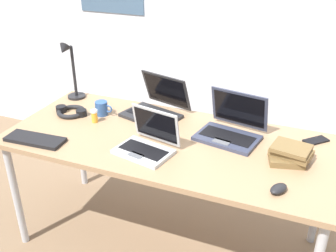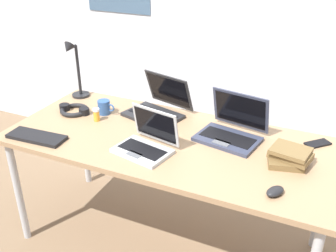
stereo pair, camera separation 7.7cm
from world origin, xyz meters
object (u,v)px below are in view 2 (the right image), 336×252
at_px(computer_mouse, 275,191).
at_px(cell_phone, 318,144).
at_px(laptop_by_keyboard, 158,107).
at_px(external_keyboard, 37,137).
at_px(headphones, 74,110).
at_px(book_stack, 289,156).
at_px(pill_bottle, 96,115).
at_px(laptop_back_right, 231,130).
at_px(coffee_mug, 104,107).
at_px(desk_lamp, 75,70).
at_px(laptop_front_left, 146,143).

distance_m(computer_mouse, cell_phone, 0.55).
relative_size(laptop_by_keyboard, external_keyboard, 1.23).
height_order(cell_phone, headphones, headphones).
bearing_deg(cell_phone, book_stack, -68.82).
relative_size(pill_bottle, book_stack, 0.36).
relative_size(laptop_back_right, pill_bottle, 4.75).
xyz_separation_m(cell_phone, coffee_mug, (-1.25, -0.14, 0.04)).
xyz_separation_m(headphones, book_stack, (1.32, -0.06, 0.03)).
height_order(desk_lamp, coffee_mug, desk_lamp).
bearing_deg(laptop_by_keyboard, laptop_back_right, -11.59).
distance_m(cell_phone, pill_bottle, 1.26).
xyz_separation_m(headphones, pill_bottle, (0.20, -0.04, 0.03)).
bearing_deg(pill_bottle, laptop_front_left, -23.22).
bearing_deg(cell_phone, pill_bottle, -124.12).
bearing_deg(laptop_by_keyboard, headphones, -159.09).
height_order(laptop_front_left, computer_mouse, laptop_front_left).
height_order(external_keyboard, book_stack, book_stack).
bearing_deg(cell_phone, laptop_front_left, -107.30).
relative_size(cell_phone, book_stack, 0.62).
bearing_deg(external_keyboard, laptop_back_right, 21.71).
relative_size(desk_lamp, headphones, 1.87).
height_order(cell_phone, book_stack, book_stack).
bearing_deg(laptop_back_right, computer_mouse, -52.88).
relative_size(desk_lamp, laptop_front_left, 1.24).
relative_size(laptop_front_left, coffee_mug, 2.87).
bearing_deg(laptop_front_left, book_stack, 13.49).
height_order(external_keyboard, coffee_mug, coffee_mug).
distance_m(headphones, pill_bottle, 0.20).
xyz_separation_m(external_keyboard, headphones, (-0.02, 0.37, 0.01)).
bearing_deg(pill_bottle, computer_mouse, -14.72).
xyz_separation_m(computer_mouse, pill_bottle, (-1.11, 0.29, 0.02)).
xyz_separation_m(external_keyboard, pill_bottle, (0.18, 0.32, 0.03)).
distance_m(laptop_back_right, coffee_mug, 0.81).
distance_m(laptop_by_keyboard, book_stack, 0.87).
xyz_separation_m(cell_phone, pill_bottle, (-1.24, -0.25, 0.04)).
bearing_deg(laptop_front_left, laptop_back_right, 40.82).
relative_size(laptop_front_left, external_keyboard, 0.98).
bearing_deg(computer_mouse, coffee_mug, -171.55).
bearing_deg(coffee_mug, pill_bottle, -83.85).
distance_m(laptop_back_right, laptop_front_left, 0.48).
bearing_deg(headphones, laptop_front_left, -19.98).
height_order(laptop_front_left, cell_phone, laptop_front_left).
bearing_deg(laptop_back_right, cell_phone, 14.81).
bearing_deg(book_stack, laptop_front_left, -166.51).
relative_size(computer_mouse, headphones, 0.45).
distance_m(laptop_back_right, pill_bottle, 0.80).
distance_m(external_keyboard, computer_mouse, 1.29).
relative_size(computer_mouse, coffee_mug, 0.85).
relative_size(laptop_back_right, headphones, 1.75).
bearing_deg(book_stack, coffee_mug, 173.85).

